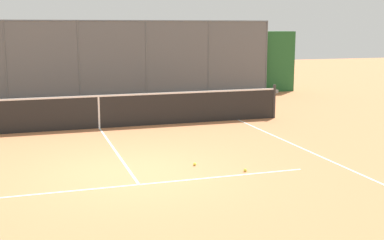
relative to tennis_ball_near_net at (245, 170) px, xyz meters
The scene contains 6 objects.
ground_plane 2.30m from the tennis_ball_near_net, 15.54° to the right, with size 60.00×60.00×0.00m, color #C67A4C.
court_line_markings 2.28m from the tennis_ball_near_net, 13.12° to the left, with size 8.70×10.09×0.01m.
fence_backdrop 11.93m from the tennis_ball_near_net, 79.22° to the right, with size 19.00×1.37×3.13m.
tennis_net 5.81m from the tennis_ball_near_net, 67.47° to the right, with size 11.18×0.09×1.07m.
tennis_ball_near_net is the anchor object (origin of this frame).
tennis_ball_near_baseline 1.11m from the tennis_ball_near_net, 41.84° to the right, with size 0.07×0.07×0.07m, color #D6E042.
Camera 1 is at (1.80, 9.69, 2.89)m, focal length 47.44 mm.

